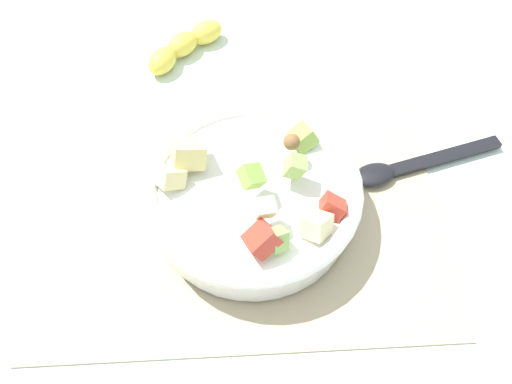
# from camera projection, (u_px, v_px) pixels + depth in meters

# --- Properties ---
(ground_plane) EXTENTS (2.40, 2.40, 0.00)m
(ground_plane) POSITION_uv_depth(u_px,v_px,m) (243.00, 211.00, 0.71)
(ground_plane) COLOR silver
(placemat) EXTENTS (0.51, 0.38, 0.01)m
(placemat) POSITION_uv_depth(u_px,v_px,m) (243.00, 210.00, 0.71)
(placemat) COLOR tan
(placemat) RESTS_ON ground_plane
(salad_bowl) EXTENTS (0.27, 0.27, 0.11)m
(salad_bowl) POSITION_uv_depth(u_px,v_px,m) (256.00, 195.00, 0.67)
(salad_bowl) COLOR white
(salad_bowl) RESTS_ON placemat
(serving_spoon) EXTENTS (0.22, 0.08, 0.01)m
(serving_spoon) POSITION_uv_depth(u_px,v_px,m) (408.00, 167.00, 0.74)
(serving_spoon) COLOR black
(serving_spoon) RESTS_ON placemat
(banana_whole) EXTENTS (0.13, 0.12, 0.04)m
(banana_whole) POSITION_uv_depth(u_px,v_px,m) (187.00, 46.00, 0.87)
(banana_whole) COLOR yellow
(banana_whole) RESTS_ON ground_plane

